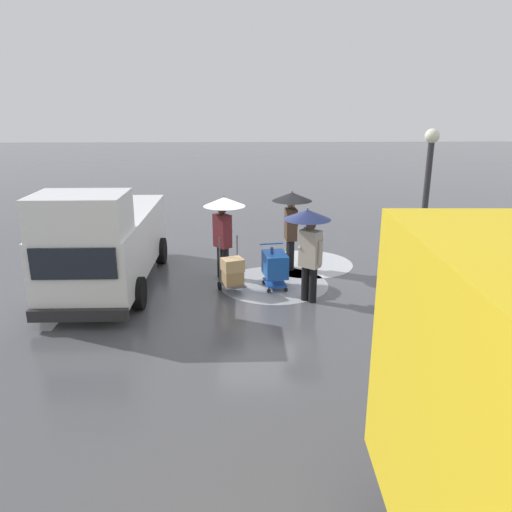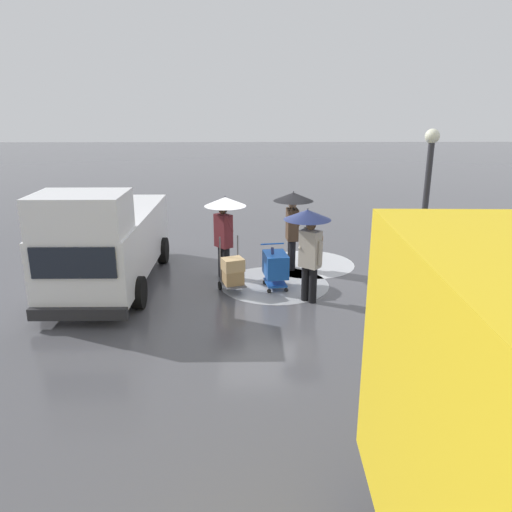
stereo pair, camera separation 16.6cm
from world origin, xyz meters
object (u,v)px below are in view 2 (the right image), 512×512
object	(u,v)px
pedestrian_pink_side	(224,218)
pedestrian_black_side	(293,212)
hand_dolly_boxes	(233,272)
street_lamp	(425,206)
cargo_van_parked_right	(107,240)
pedestrian_white_side	(309,234)
shopping_cart_vendor	(275,266)

from	to	relation	value
pedestrian_pink_side	pedestrian_black_side	bearing A→B (deg)	-159.96
hand_dolly_boxes	street_lamp	world-z (taller)	street_lamp
pedestrian_pink_side	street_lamp	bearing A→B (deg)	149.34
cargo_van_parked_right	hand_dolly_boxes	world-z (taller)	cargo_van_parked_right
hand_dolly_boxes	pedestrian_white_side	size ratio (longest dim) A/B	0.61
shopping_cart_vendor	pedestrian_pink_side	bearing A→B (deg)	-31.08
cargo_van_parked_right	pedestrian_black_side	size ratio (longest dim) A/B	2.49
cargo_van_parked_right	pedestrian_white_side	world-z (taller)	cargo_van_parked_right
shopping_cart_vendor	pedestrian_black_side	bearing A→B (deg)	-110.35
cargo_van_parked_right	pedestrian_white_side	bearing A→B (deg)	168.25
shopping_cart_vendor	pedestrian_black_side	world-z (taller)	pedestrian_black_side
pedestrian_pink_side	street_lamp	size ratio (longest dim) A/B	0.56
hand_dolly_boxes	cargo_van_parked_right	bearing A→B (deg)	-8.49
pedestrian_pink_side	pedestrian_black_side	distance (m)	1.87
shopping_cart_vendor	pedestrian_pink_side	world-z (taller)	pedestrian_pink_side
shopping_cart_vendor	pedestrian_pink_side	size ratio (longest dim) A/B	0.49
shopping_cart_vendor	pedestrian_white_side	size ratio (longest dim) A/B	0.49
shopping_cart_vendor	street_lamp	xyz separation A→B (m)	(-2.87, 1.69, 1.80)
shopping_cart_vendor	street_lamp	world-z (taller)	street_lamp
hand_dolly_boxes	pedestrian_pink_side	distance (m)	1.50
cargo_van_parked_right	pedestrian_white_side	size ratio (longest dim) A/B	2.49
pedestrian_pink_side	shopping_cart_vendor	bearing A→B (deg)	148.92
hand_dolly_boxes	pedestrian_pink_side	xyz separation A→B (m)	(0.22, -1.03, 1.07)
pedestrian_pink_side	street_lamp	distance (m)	4.84
pedestrian_black_side	hand_dolly_boxes	bearing A→B (deg)	47.38
cargo_van_parked_right	shopping_cart_vendor	world-z (taller)	cargo_van_parked_right
pedestrian_pink_side	pedestrian_black_side	size ratio (longest dim) A/B	1.00
pedestrian_white_side	cargo_van_parked_right	bearing A→B (deg)	-11.75
pedestrian_black_side	pedestrian_white_side	bearing A→B (deg)	94.37
hand_dolly_boxes	street_lamp	distance (m)	4.53
hand_dolly_boxes	street_lamp	bearing A→B (deg)	160.05
cargo_van_parked_right	shopping_cart_vendor	xyz separation A→B (m)	(-4.03, 0.17, -0.61)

